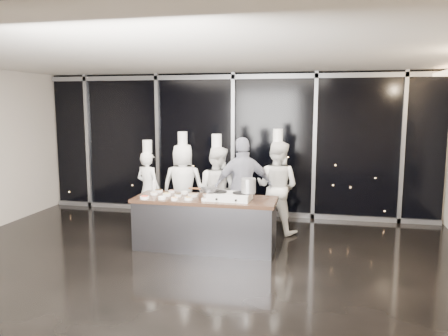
# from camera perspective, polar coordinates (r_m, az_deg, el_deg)

# --- Properties ---
(ground) EXTENTS (9.00, 9.00, 0.00)m
(ground) POSITION_cam_1_polar(r_m,az_deg,el_deg) (6.97, -4.39, -12.70)
(ground) COLOR black
(ground) RESTS_ON ground
(room_shell) EXTENTS (9.02, 7.02, 3.21)m
(room_shell) POSITION_cam_1_polar(r_m,az_deg,el_deg) (6.46, -3.11, 6.08)
(room_shell) COLOR #BDB0A1
(room_shell) RESTS_ON ground
(window_wall) EXTENTS (8.90, 0.11, 3.20)m
(window_wall) POSITION_cam_1_polar(r_m,az_deg,el_deg) (9.88, 1.24, 3.08)
(window_wall) COLOR black
(window_wall) RESTS_ON ground
(demo_counter) EXTENTS (2.46, 0.86, 0.90)m
(demo_counter) POSITION_cam_1_polar(r_m,az_deg,el_deg) (7.65, -2.48, -7.19)
(demo_counter) COLOR #3C3C41
(demo_counter) RESTS_ON ground
(stove) EXTENTS (0.73, 0.49, 0.14)m
(stove) POSITION_cam_1_polar(r_m,az_deg,el_deg) (7.36, 0.75, -3.70)
(stove) COLOR silver
(stove) RESTS_ON demo_counter
(frying_pan) EXTENTS (0.53, 0.32, 0.05)m
(frying_pan) POSITION_cam_1_polar(r_m,az_deg,el_deg) (7.42, -1.96, -2.81)
(frying_pan) COLOR slate
(frying_pan) RESTS_ON stove
(stock_pot) EXTENTS (0.26, 0.26, 0.24)m
(stock_pot) POSITION_cam_1_polar(r_m,az_deg,el_deg) (7.25, 3.22, -2.31)
(stock_pot) COLOR #B0B0B3
(stock_pot) RESTS_ON stove
(prep_bowls) EXTENTS (1.40, 0.74, 0.05)m
(prep_bowls) POSITION_cam_1_polar(r_m,az_deg,el_deg) (7.66, -5.96, -3.57)
(prep_bowls) COLOR white
(prep_bowls) RESTS_ON demo_counter
(squeeze_bottle) EXTENTS (0.07, 0.07, 0.25)m
(squeeze_bottle) POSITION_cam_1_polar(r_m,az_deg,el_deg) (8.16, -9.14, -2.24)
(squeeze_bottle) COLOR silver
(squeeze_bottle) RESTS_ON demo_counter
(chef_far_left) EXTENTS (0.66, 0.55, 1.79)m
(chef_far_left) POSITION_cam_1_polar(r_m,az_deg,el_deg) (9.02, -9.86, -2.63)
(chef_far_left) COLOR white
(chef_far_left) RESTS_ON ground
(chef_left) EXTENTS (0.92, 0.67, 1.96)m
(chef_left) POSITION_cam_1_polar(r_m,az_deg,el_deg) (8.82, -5.35, -2.30)
(chef_left) COLOR white
(chef_left) RESTS_ON ground
(chef_center) EXTENTS (0.97, 0.83, 1.94)m
(chef_center) POSITION_cam_1_polar(r_m,az_deg,el_deg) (8.39, -0.94, -2.89)
(chef_center) COLOR white
(chef_center) RESTS_ON ground
(guest) EXTENTS (1.20, 0.86, 1.90)m
(guest) POSITION_cam_1_polar(r_m,az_deg,el_deg) (8.20, 2.53, -2.59)
(guest) COLOR #141937
(guest) RESTS_ON ground
(chef_right) EXTENTS (1.05, 0.93, 2.03)m
(chef_right) POSITION_cam_1_polar(r_m,az_deg,el_deg) (8.56, 6.93, -2.43)
(chef_right) COLOR white
(chef_right) RESTS_ON ground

